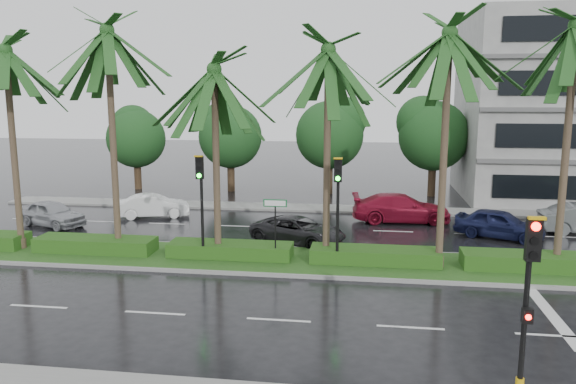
# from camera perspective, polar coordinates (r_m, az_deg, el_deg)

# --- Properties ---
(ground) EXTENTS (120.00, 120.00, 0.00)m
(ground) POSITION_cam_1_polar(r_m,az_deg,el_deg) (22.45, 1.06, -7.96)
(ground) COLOR black
(ground) RESTS_ON ground
(far_sidewalk) EXTENTS (40.00, 2.00, 0.12)m
(far_sidewalk) POSITION_cam_1_polar(r_m,az_deg,el_deg) (33.99, 3.52, -1.66)
(far_sidewalk) COLOR gray
(far_sidewalk) RESTS_ON ground
(median) EXTENTS (36.00, 4.00, 0.15)m
(median) POSITION_cam_1_polar(r_m,az_deg,el_deg) (23.37, 1.36, -7.03)
(median) COLOR gray
(median) RESTS_ON ground
(hedge) EXTENTS (35.20, 1.40, 0.60)m
(hedge) POSITION_cam_1_polar(r_m,az_deg,el_deg) (23.26, 1.36, -6.15)
(hedge) COLOR #1F4914
(hedge) RESTS_ON median
(lane_markings) EXTENTS (34.00, 13.06, 0.01)m
(lane_markings) POSITION_cam_1_polar(r_m,az_deg,el_deg) (21.89, 8.92, -8.54)
(lane_markings) COLOR silver
(lane_markings) RESTS_ON ground
(palm_row) EXTENTS (26.30, 4.20, 10.11)m
(palm_row) POSITION_cam_1_polar(r_m,az_deg,el_deg) (22.57, -1.78, 13.19)
(palm_row) COLOR #473628
(palm_row) RESTS_ON median
(signal_near) EXTENTS (0.34, 0.45, 4.36)m
(signal_near) POSITION_cam_1_polar(r_m,az_deg,el_deg) (13.06, 23.11, -10.61)
(signal_near) COLOR black
(signal_near) RESTS_ON near_sidewalk
(signal_median_left) EXTENTS (0.34, 0.42, 4.36)m
(signal_median_left) POSITION_cam_1_polar(r_m,az_deg,el_deg) (22.82, -8.85, -0.02)
(signal_median_left) COLOR black
(signal_median_left) RESTS_ON median
(signal_median_right) EXTENTS (0.34, 0.42, 4.36)m
(signal_median_right) POSITION_cam_1_polar(r_m,az_deg,el_deg) (21.87, 5.08, -0.37)
(signal_median_right) COLOR black
(signal_median_right) RESTS_ON median
(street_sign) EXTENTS (0.95, 0.09, 2.60)m
(street_sign) POSITION_cam_1_polar(r_m,az_deg,el_deg) (22.49, -1.31, -2.32)
(street_sign) COLOR black
(street_sign) RESTS_ON median
(bg_trees) EXTENTS (32.74, 5.25, 7.58)m
(bg_trees) POSITION_cam_1_polar(r_m,az_deg,el_deg) (38.87, 7.33, 6.21)
(bg_trees) COLOR #362C18
(bg_trees) RESTS_ON ground
(car_silver) EXTENTS (3.02, 4.29, 1.36)m
(car_silver) POSITION_cam_1_polar(r_m,az_deg,el_deg) (32.08, -22.86, -2.02)
(car_silver) COLOR #A6A8AE
(car_silver) RESTS_ON ground
(car_white) EXTENTS (2.59, 4.21, 1.31)m
(car_white) POSITION_cam_1_polar(r_m,az_deg,el_deg) (32.57, -13.51, -1.37)
(car_white) COLOR white
(car_white) RESTS_ON ground
(car_darkgrey) EXTENTS (3.66, 4.95, 1.25)m
(car_darkgrey) POSITION_cam_1_polar(r_m,az_deg,el_deg) (26.18, 1.05, -3.92)
(car_darkgrey) COLOR black
(car_darkgrey) RESTS_ON ground
(car_red) EXTENTS (2.58, 5.44, 1.53)m
(car_red) POSITION_cam_1_polar(r_m,az_deg,el_deg) (31.13, 11.42, -1.60)
(car_red) COLOR maroon
(car_red) RESTS_ON ground
(car_blue) EXTENTS (3.23, 4.46, 1.41)m
(car_blue) POSITION_cam_1_polar(r_m,az_deg,el_deg) (28.97, 20.67, -3.04)
(car_blue) COLOR #161B43
(car_blue) RESTS_ON ground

